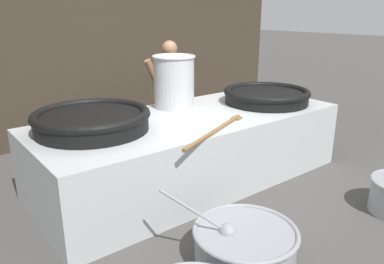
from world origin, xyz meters
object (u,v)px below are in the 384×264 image
at_px(giant_wok_near, 92,120).
at_px(giant_wok_far, 266,95).
at_px(prep_bowl_vegetables, 245,243).
at_px(stock_pot, 174,81).
at_px(cook, 170,92).

height_order(giant_wok_near, giant_wok_far, giant_wok_near).
xyz_separation_m(giant_wok_far, prep_bowl_vegetables, (-1.83, -1.43, -0.76)).
bearing_deg(giant_wok_near, stock_pot, 13.13).
relative_size(giant_wok_far, cook, 0.71).
bearing_deg(cook, giant_wok_far, 114.69).
bearing_deg(stock_pot, giant_wok_far, -27.45).
xyz_separation_m(giant_wok_near, prep_bowl_vegetables, (0.52, -1.72, -0.77)).
distance_m(giant_wok_near, cook, 1.85).
relative_size(stock_pot, prep_bowl_vegetables, 0.66).
xyz_separation_m(giant_wok_near, cook, (1.61, 0.91, -0.07)).
height_order(giant_wok_near, prep_bowl_vegetables, giant_wok_near).
bearing_deg(giant_wok_far, giant_wok_near, 173.12).
height_order(giant_wok_far, stock_pot, stock_pot).
relative_size(giant_wok_near, cook, 0.75).
xyz_separation_m(cook, prep_bowl_vegetables, (-1.08, -2.63, -0.70)).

